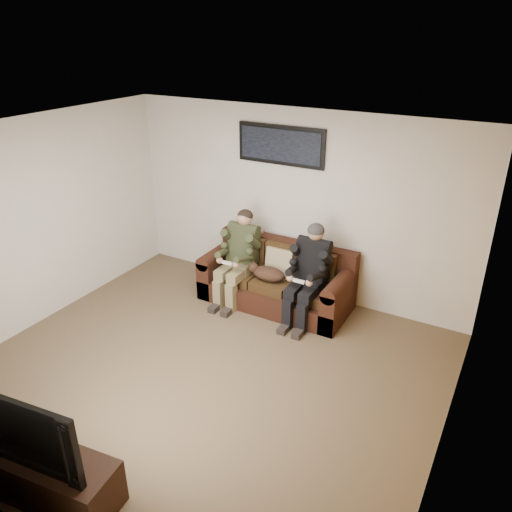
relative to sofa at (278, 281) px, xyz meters
The scene contains 16 objects.
floor 1.85m from the sofa, 89.50° to the right, with size 5.00×5.00×0.00m, color brown.
ceiling 2.92m from the sofa, 89.50° to the right, with size 5.00×5.00×0.00m, color silver.
wall_back 1.07m from the sofa, 87.88° to the left, with size 5.00×5.00×0.00m, color beige.
wall_front 4.19m from the sofa, 89.78° to the right, with size 5.00×5.00×0.00m, color beige.
wall_left 3.23m from the sofa, 143.73° to the right, with size 4.50×4.50×0.00m, color beige.
wall_right 3.26m from the sofa, 35.93° to the right, with size 4.50×4.50×0.00m, color beige.
accent_wall_right 3.25m from the sofa, 36.04° to the right, with size 4.50×4.50×0.00m, color #AB6811.
sofa is the anchor object (origin of this frame).
throw_pillow 0.28m from the sofa, 90.00° to the left, with size 0.39×0.11×0.37m, color tan.
throw_blanket 0.85m from the sofa, 157.44° to the left, with size 0.42×0.20×0.07m, color tan.
person_left 0.67m from the sofa, 162.03° to the right, with size 0.51×0.87×1.26m.
person_right 0.68m from the sofa, 17.93° to the right, with size 0.51×0.86×1.27m.
cat 0.29m from the sofa, 107.24° to the right, with size 0.66×0.26×0.24m.
framed_poster 1.84m from the sofa, 116.97° to the left, with size 1.25×0.05×0.52m.
tv_stand 3.78m from the sofa, 93.55° to the right, with size 1.35×0.43×0.42m, color black.
television 3.81m from the sofa, 93.55° to the right, with size 1.13×0.15×0.65m, color black.
Camera 1 is at (2.72, -3.65, 3.56)m, focal length 35.00 mm.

